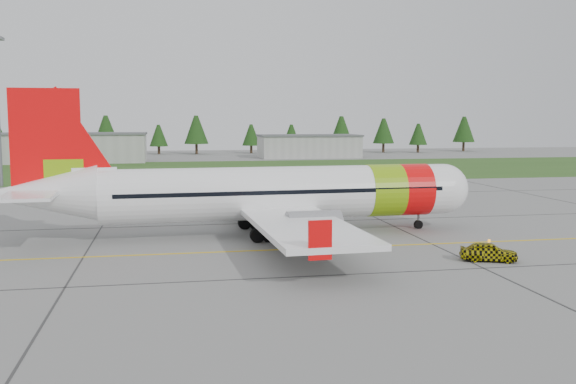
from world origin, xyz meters
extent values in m
plane|color=gray|center=(0.00, 0.00, 0.00)|extent=(320.00, 320.00, 0.00)
cylinder|color=white|center=(-0.33, 14.19, 3.37)|extent=(28.44, 5.36, 4.24)
sphere|color=white|center=(13.81, 14.75, 3.37)|extent=(4.24, 4.24, 4.24)
cone|color=white|center=(-18.28, 13.48, 3.75)|extent=(7.78, 4.54, 4.24)
cube|color=black|center=(14.13, 14.76, 3.75)|extent=(1.85, 2.90, 0.61)
cylinder|color=#80B30D|center=(8.37, 14.54, 3.37)|extent=(3.00, 4.43, 4.32)
cylinder|color=#F5080A|center=(10.98, 14.64, 3.37)|extent=(2.56, 4.42, 4.32)
cube|color=white|center=(-0.88, 14.17, 2.18)|extent=(7.36, 35.04, 0.39)
cube|color=#F5080A|center=(-2.65, 31.42, 2.78)|extent=(1.31, 0.25, 2.18)
cube|color=#F5080A|center=(-1.28, -3.16, 2.78)|extent=(1.31, 0.25, 2.18)
cylinder|color=gray|center=(0.52, 20.22, 1.58)|extent=(4.01, 2.44, 2.29)
cylinder|color=gray|center=(0.99, 8.25, 1.58)|extent=(4.01, 2.44, 2.29)
cube|color=#F5080A|center=(-18.06, 13.49, 7.40)|extent=(5.02, 0.59, 8.27)
cube|color=#80B30D|center=(-16.86, 13.54, 5.01)|extent=(2.85, 0.57, 2.61)
cube|color=white|center=(-18.82, 13.46, 4.03)|extent=(3.97, 12.64, 0.24)
cylinder|color=slate|center=(11.63, 14.66, 0.76)|extent=(0.20, 0.20, 1.52)
cylinder|color=black|center=(11.63, 14.66, 0.37)|extent=(0.75, 0.33, 0.74)
cylinder|color=slate|center=(-2.08, 17.17, 1.03)|extent=(0.24, 0.24, 2.07)
cylinder|color=black|center=(-2.52, 17.16, 0.57)|extent=(1.15, 0.53, 1.13)
cylinder|color=slate|center=(-1.84, 11.08, 1.03)|extent=(0.24, 0.24, 2.07)
cylinder|color=black|center=(-2.28, 11.07, 0.57)|extent=(1.15, 0.53, 1.13)
imported|color=#CEC10B|center=(11.32, 1.88, 1.84)|extent=(1.68, 1.82, 3.67)
imported|color=silver|center=(-21.10, 46.52, 2.33)|extent=(1.99, 1.93, 4.67)
cube|color=#30561E|center=(0.00, 82.00, 0.01)|extent=(320.00, 50.00, 0.03)
cube|color=gold|center=(0.00, 8.00, 0.01)|extent=(120.00, 0.25, 0.02)
cube|color=#A8A8A3|center=(-30.00, 110.00, 3.00)|extent=(32.00, 14.00, 6.00)
cube|color=#A8A8A3|center=(25.00, 118.00, 2.60)|extent=(24.00, 12.00, 5.20)
camera|label=1|loc=(-9.28, -36.27, 9.23)|focal=40.00mm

